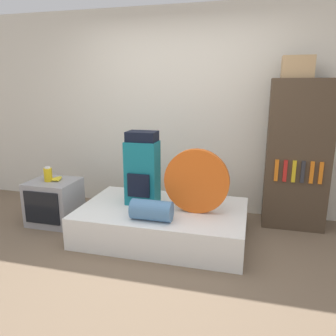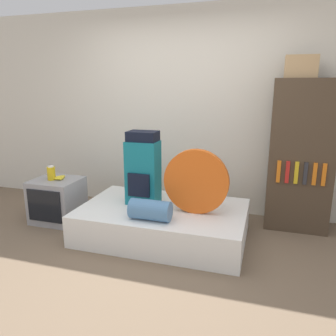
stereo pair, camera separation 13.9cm
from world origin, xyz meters
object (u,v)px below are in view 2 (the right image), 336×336
sleeping_roll (150,210)px  cardboard_box (301,67)px  tent_bag (196,182)px  television (57,200)px  canister (51,173)px  bookshelf (301,157)px  backpack (143,169)px

sleeping_roll → cardboard_box: 2.20m
tent_bag → television: (-1.76, 0.08, -0.42)m
television → cardboard_box: bearing=13.8°
tent_bag → television: 1.81m
tent_bag → canister: tent_bag is taller
cardboard_box → bookshelf: bearing=-8.4°
sleeping_roll → cardboard_box: (1.35, 1.06, 1.39)m
backpack → bookshelf: bearing=20.2°
sleeping_roll → canister: 1.47m
cardboard_box → television: bearing=-166.2°
tent_bag → cardboard_box: cardboard_box is taller
tent_bag → sleeping_roll: (-0.39, -0.32, -0.24)m
sleeping_roll → bookshelf: 1.82m
backpack → tent_bag: 0.64m
television → canister: (-0.04, -0.02, 0.35)m
backpack → tent_bag: (0.63, -0.11, -0.06)m
sleeping_roll → cardboard_box: size_ratio=1.24×
sleeping_roll → television: 1.43m
backpack → canister: (-1.17, -0.06, -0.13)m
backpack → canister: backpack is taller
canister → cardboard_box: bearing=13.9°
tent_bag → canister: 1.80m
canister → bookshelf: 2.93m
backpack → television: (-1.13, -0.04, -0.47)m
cardboard_box → sleeping_roll: bearing=-141.8°
bookshelf → canister: bearing=-166.7°
backpack → tent_bag: bearing=-10.3°
television → tent_bag: bearing=-2.5°
tent_bag → television: tent_bag is taller
tent_bag → sleeping_roll: size_ratio=1.65×
tent_bag → canister: (-1.80, 0.06, -0.07)m
canister → bookshelf: (2.84, 0.67, 0.24)m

